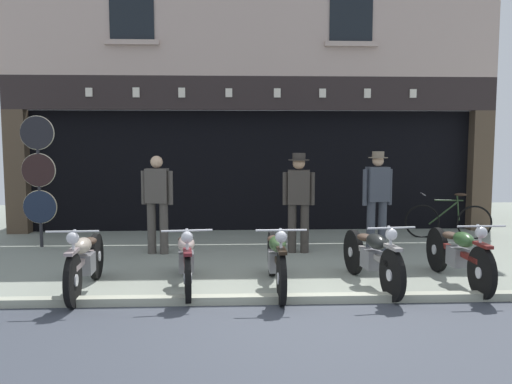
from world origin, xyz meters
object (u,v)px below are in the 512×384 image
salesman_left (157,200)px  salesman_right (377,196)px  motorcycle_center_right (372,255)px  motorcycle_left (85,260)px  leaning_bicycle (449,220)px  motorcycle_center_left (186,258)px  advert_board_near (366,155)px  motorcycle_center (276,258)px  shopkeeper_center (299,197)px  tyre_sign_pole (39,172)px  motorcycle_right (458,253)px

salesman_left → salesman_right: 3.87m
motorcycle_center_right → motorcycle_left: bearing=-6.0°
motorcycle_center_right → salesman_left: salesman_left is taller
motorcycle_left → leaning_bicycle: 7.19m
motorcycle_left → salesman_right: size_ratio=1.10×
motorcycle_left → motorcycle_center_left: (1.30, 0.13, -0.01)m
motorcycle_left → advert_board_near: (4.88, 4.74, 1.21)m
salesman_right → motorcycle_left: bearing=17.3°
salesman_left → advert_board_near: (4.25, 2.42, 0.68)m
motorcycle_center → shopkeeper_center: 2.41m
salesman_right → advert_board_near: bearing=-109.7°
motorcycle_center_right → tyre_sign_pole: (-5.43, 2.89, 0.97)m
motorcycle_right → shopkeeper_center: (-1.95, 2.14, 0.55)m
motorcycle_center_right → salesman_right: 2.46m
motorcycle_center → motorcycle_left: bearing=0.1°
motorcycle_left → motorcycle_center: 2.51m
salesman_right → tyre_sign_pole: (-6.11, 0.60, 0.41)m
leaning_bicycle → salesman_left: bearing=112.3°
tyre_sign_pole → advert_board_near: (6.49, 1.76, 0.23)m
advert_board_near → salesman_left: bearing=-150.3°
motorcycle_right → motorcycle_center_left: bearing=-0.6°
motorcycle_center_left → leaning_bicycle: (4.97, 3.37, -0.05)m
motorcycle_left → motorcycle_center_right: 3.81m
shopkeeper_center → salesman_right: (1.41, 0.09, 0.01)m
motorcycle_center → motorcycle_right: 2.52m
motorcycle_left → motorcycle_right: 5.03m
advert_board_near → motorcycle_right: bearing=-88.1°
motorcycle_center → advert_board_near: bearing=-117.3°
shopkeeper_center → tyre_sign_pole: 4.77m
motorcycle_left → salesman_left: salesman_left is taller
salesman_left → tyre_sign_pole: bearing=-8.0°
salesman_left → leaning_bicycle: (5.65, 1.19, -0.58)m
tyre_sign_pole → leaning_bicycle: tyre_sign_pole is taller
motorcycle_center_left → motorcycle_center_right: motorcycle_center_right is taller
motorcycle_right → salesman_left: size_ratio=1.21×
motorcycle_center_left → tyre_sign_pole: size_ratio=0.83×
motorcycle_center → shopkeeper_center: shopkeeper_center is taller
motorcycle_center_left → motorcycle_right: motorcycle_right is taller
salesman_right → advert_board_near: (0.38, 2.36, 0.64)m
motorcycle_center_left → advert_board_near: bearing=-134.1°
salesman_left → motorcycle_center_left: bearing=115.7°
advert_board_near → salesman_right: bearing=-99.1°
tyre_sign_pole → motorcycle_right: bearing=-23.0°
motorcycle_right → leaning_bicycle: motorcycle_right is taller
motorcycle_left → shopkeeper_center: bearing=-145.6°
motorcycle_left → salesman_right: 5.12m
salesman_right → leaning_bicycle: 2.19m
motorcycle_left → motorcycle_center: motorcycle_left is taller
motorcycle_left → leaning_bicycle: same height
shopkeeper_center → advert_board_near: advert_board_near is taller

